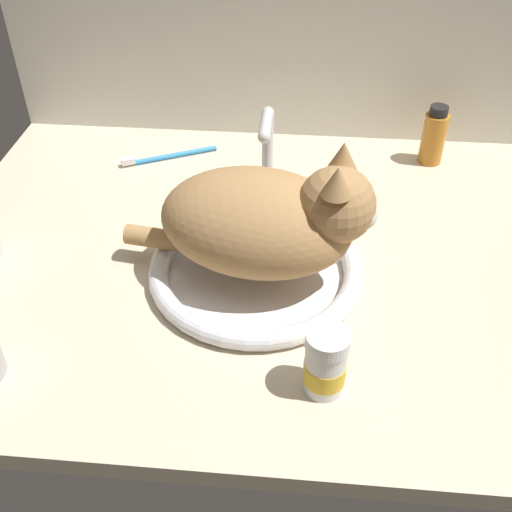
# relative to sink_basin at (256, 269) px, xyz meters

# --- Properties ---
(countertop) EXTENTS (1.18, 0.81, 0.03)m
(countertop) POSITION_rel_sink_basin_xyz_m (0.05, 0.06, -0.03)
(countertop) COLOR beige
(countertop) RESTS_ON ground
(backsplash_wall) EXTENTS (1.18, 0.02, 0.38)m
(backsplash_wall) POSITION_rel_sink_basin_xyz_m (0.05, 0.48, 0.14)
(backsplash_wall) COLOR silver
(backsplash_wall) RESTS_ON ground
(sink_basin) EXTENTS (0.33, 0.33, 0.03)m
(sink_basin) POSITION_rel_sink_basin_xyz_m (0.00, 0.00, 0.00)
(sink_basin) COLOR white
(sink_basin) RESTS_ON countertop
(faucet) EXTENTS (0.20, 0.11, 0.18)m
(faucet) POSITION_rel_sink_basin_xyz_m (0.00, 0.22, 0.06)
(faucet) COLOR silver
(faucet) RESTS_ON countertop
(cat) EXTENTS (0.38, 0.23, 0.20)m
(cat) POSITION_rel_sink_basin_xyz_m (0.02, -0.00, 0.10)
(cat) COLOR tan
(cat) RESTS_ON sink_basin
(pill_bottle) EXTENTS (0.05, 0.05, 0.10)m
(pill_bottle) POSITION_rel_sink_basin_xyz_m (0.11, -0.21, 0.03)
(pill_bottle) COLOR white
(pill_bottle) RESTS_ON countertop
(amber_bottle) EXTENTS (0.05, 0.05, 0.12)m
(amber_bottle) POSITION_rel_sink_basin_xyz_m (0.31, 0.38, 0.04)
(amber_bottle) COLOR #C67A23
(amber_bottle) RESTS_ON countertop
(toothbrush) EXTENTS (0.18, 0.09, 0.02)m
(toothbrush) POSITION_rel_sink_basin_xyz_m (-0.21, 0.34, -0.01)
(toothbrush) COLOR #338CD1
(toothbrush) RESTS_ON countertop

